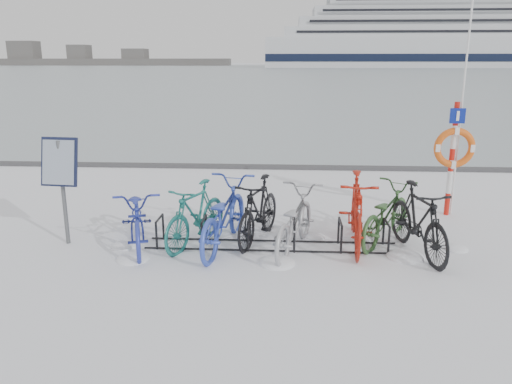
{
  "coord_description": "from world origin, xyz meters",
  "views": [
    {
      "loc": [
        0.22,
        -7.49,
        2.9
      ],
      "look_at": [
        -0.28,
        0.6,
        0.74
      ],
      "focal_mm": 35.0,
      "sensor_mm": 36.0,
      "label": 1
    }
  ],
  "objects_px": {
    "lifebuoy_station": "(454,148)",
    "cruise_ferry": "(433,37)",
    "info_board": "(60,168)",
    "bike_rack": "(271,236)"
  },
  "relations": [
    {
      "from": "info_board",
      "to": "lifebuoy_station",
      "type": "distance_m",
      "value": 6.91
    },
    {
      "from": "bike_rack",
      "to": "info_board",
      "type": "relative_size",
      "value": 2.3
    },
    {
      "from": "lifebuoy_station",
      "to": "cruise_ferry",
      "type": "relative_size",
      "value": 0.03
    },
    {
      "from": "bike_rack",
      "to": "cruise_ferry",
      "type": "xyz_separation_m",
      "value": [
        54.45,
        192.44,
        11.16
      ]
    },
    {
      "from": "info_board",
      "to": "lifebuoy_station",
      "type": "xyz_separation_m",
      "value": [
        6.64,
        1.92,
        0.06
      ]
    },
    {
      "from": "bike_rack",
      "to": "info_board",
      "type": "bearing_deg",
      "value": -178.81
    },
    {
      "from": "info_board",
      "to": "lifebuoy_station",
      "type": "relative_size",
      "value": 0.44
    },
    {
      "from": "bike_rack",
      "to": "info_board",
      "type": "height_order",
      "value": "info_board"
    },
    {
      "from": "info_board",
      "to": "cruise_ferry",
      "type": "relative_size",
      "value": 0.01
    },
    {
      "from": "lifebuoy_station",
      "to": "cruise_ferry",
      "type": "height_order",
      "value": "cruise_ferry"
    }
  ]
}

